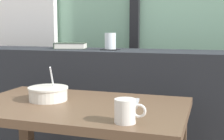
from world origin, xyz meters
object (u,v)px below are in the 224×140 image
Objects in this scene: coaster_square at (110,49)px; juice_glass at (110,42)px; breakfast_table at (78,133)px; ceramic_mug at (126,111)px; fork_utensil at (137,103)px; soup_bowl at (48,94)px; closed_book at (71,46)px.

juice_glass reaches higher than coaster_square.
coaster_square is (-0.05, 0.61, 0.33)m from breakfast_table.
coaster_square is 0.89m from ceramic_mug.
juice_glass is at bearing 109.74° from fork_utensil.
breakfast_table is 0.70m from coaster_square.
soup_bowl is at bearing -100.43° from coaster_square.
ceramic_mug is at bearing -68.31° from juice_glass.
closed_book reaches higher than coaster_square.
breakfast_table is at bearing -170.37° from fork_utensil.
ceramic_mug is at bearing -36.15° from breakfast_table.
fork_utensil is at bearing 8.58° from soup_bowl.
juice_glass is at bearing 94.48° from breakfast_table.
soup_bowl is 0.41m from fork_utensil.
closed_book is (-0.29, 0.05, -0.03)m from juice_glass.
coaster_square is at bearing 79.57° from soup_bowl.
breakfast_table is at bearing -62.67° from closed_book.
coaster_square is at bearing 0.00° from juice_glass.
closed_book is (-0.29, 0.05, 0.02)m from coaster_square.
fork_utensil is 0.29m from ceramic_mug.
closed_book is at bearing 170.75° from juice_glass.
juice_glass reaches higher than closed_book.
coaster_square is 0.62m from soup_bowl.
breakfast_table is 0.82m from closed_book.
closed_book reaches higher than ceramic_mug.
coaster_square is 0.63m from fork_utensil.
breakfast_table is 9.43× the size of juice_glass.
fork_utensil is (0.58, -0.57, -0.21)m from closed_book.
soup_bowl reaches higher than ceramic_mug.
closed_book is at bearing 125.60° from ceramic_mug.
fork_utensil is at bearing -44.35° from closed_book.
coaster_square is 0.59× the size of fork_utensil.
ceramic_mug is at bearing -27.62° from soup_bowl.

